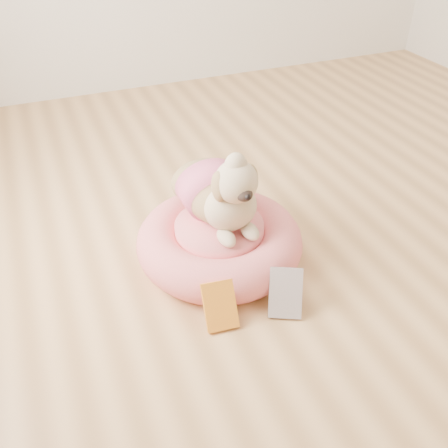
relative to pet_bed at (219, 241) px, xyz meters
name	(u,v)px	position (x,y,z in m)	size (l,w,h in m)	color
floor	(366,250)	(0.61, -0.20, -0.08)	(4.50, 4.50, 0.00)	#AE7D48
pet_bed	(219,241)	(0.00, 0.00, 0.00)	(0.69, 0.69, 0.18)	#D65366
dog	(220,179)	(0.02, 0.04, 0.28)	(0.35, 0.50, 0.37)	brown
book_yellow	(220,305)	(-0.13, -0.34, -0.01)	(0.12, 0.02, 0.18)	yellow
book_white	(286,293)	(0.11, -0.37, 0.00)	(0.12, 0.02, 0.19)	white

